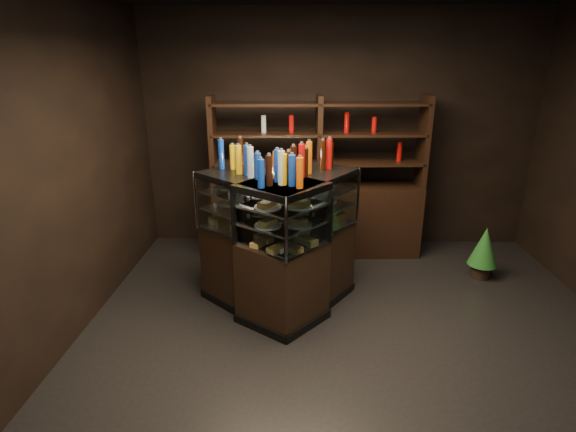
% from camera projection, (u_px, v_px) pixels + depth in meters
% --- Properties ---
extents(ground, '(5.00, 5.00, 0.00)m').
position_uv_depth(ground, '(354.00, 349.00, 3.92)').
color(ground, black).
rests_on(ground, ground).
extents(room_shell, '(5.02, 5.02, 3.01)m').
position_uv_depth(room_shell, '(367.00, 126.00, 3.28)').
color(room_shell, black).
rests_on(room_shell, ground).
extents(display_case, '(1.66, 1.40, 1.38)m').
position_uv_depth(display_case, '(280.00, 265.00, 4.47)').
color(display_case, black).
rests_on(display_case, ground).
extents(food_display, '(1.27, 1.05, 0.43)m').
position_uv_depth(food_display, '(280.00, 207.00, 4.26)').
color(food_display, '#D7974D').
rests_on(food_display, display_case).
extents(bottles_top, '(1.10, 0.91, 0.30)m').
position_uv_depth(bottles_top, '(280.00, 162.00, 4.12)').
color(bottles_top, black).
rests_on(bottles_top, display_case).
extents(potted_conifer, '(0.32, 0.32, 0.69)m').
position_uv_depth(potted_conifer, '(485.00, 246.00, 5.09)').
color(potted_conifer, black).
rests_on(potted_conifer, ground).
extents(back_shelving, '(2.61, 0.55, 2.00)m').
position_uv_depth(back_shelving, '(317.00, 209.00, 5.66)').
color(back_shelving, black).
rests_on(back_shelving, ground).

